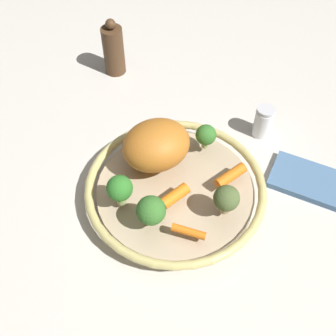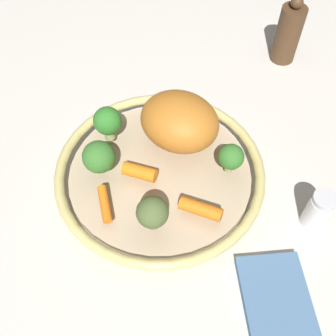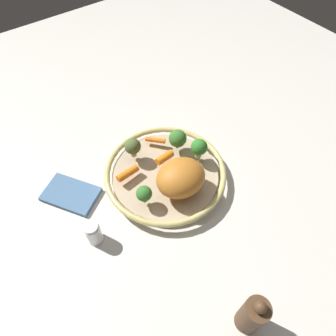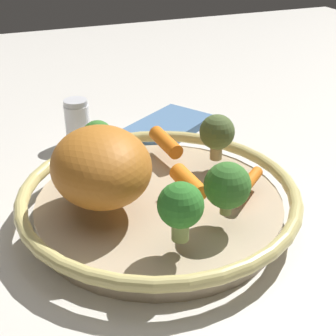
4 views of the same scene
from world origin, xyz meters
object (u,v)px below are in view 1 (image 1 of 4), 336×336
object	(u,v)px
baby_carrot_back	(189,232)
salt_shaker	(263,122)
pepper_mill	(113,50)
broccoli_floret_large	(151,211)
dish_towel	(308,180)
baby_carrot_right	(231,176)
broccoli_floret_small	(120,189)
broccoli_floret_mid	(226,199)
baby_carrot_left	(175,196)
broccoli_floret_edge	(206,135)
roast_chicken_piece	(155,145)
serving_bowl	(175,190)

from	to	relation	value
baby_carrot_back	salt_shaker	size ratio (longest dim) A/B	0.81
pepper_mill	salt_shaker	bearing A→B (deg)	-154.74
broccoli_floret_large	dish_towel	xyz separation A→B (m)	(-0.06, -0.33, -0.07)
baby_carrot_right	broccoli_floret_small	xyz separation A→B (m)	(0.06, 0.20, 0.03)
baby_carrot_right	broccoli_floret_mid	bearing A→B (deg)	134.86
baby_carrot_back	salt_shaker	xyz separation A→B (m)	(0.15, -0.29, -0.01)
baby_carrot_left	pepper_mill	distance (m)	0.45
broccoli_floret_edge	broccoli_floret_large	distance (m)	0.21
roast_chicken_piece	dish_towel	size ratio (longest dim) A/B	0.90
baby_carrot_right	salt_shaker	bearing A→B (deg)	-60.16
broccoli_floret_mid	baby_carrot_left	bearing A→B (deg)	42.37
baby_carrot_back	baby_carrot_left	world-z (taller)	baby_carrot_left
serving_bowl	baby_carrot_left	size ratio (longest dim) A/B	6.25
roast_chicken_piece	broccoli_floret_small	distance (m)	0.12
roast_chicken_piece	broccoli_floret_large	size ratio (longest dim) A/B	2.16
broccoli_floret_large	salt_shaker	bearing A→B (deg)	-74.22
roast_chicken_piece	salt_shaker	size ratio (longest dim) A/B	1.80
serving_bowl	pepper_mill	world-z (taller)	pepper_mill
broccoli_floret_edge	dish_towel	xyz separation A→B (m)	(-0.16, -0.15, -0.07)
roast_chicken_piece	broccoli_floret_mid	world-z (taller)	roast_chicken_piece
roast_chicken_piece	broccoli_floret_edge	size ratio (longest dim) A/B	2.46
broccoli_floret_mid	broccoli_floret_small	bearing A→B (deg)	52.16
broccoli_floret_mid	broccoli_floret_large	xyz separation A→B (m)	(0.05, 0.12, -0.00)
baby_carrot_back	broccoli_floret_edge	size ratio (longest dim) A/B	1.12
broccoli_floret_edge	broccoli_floret_large	xyz separation A→B (m)	(-0.10, 0.18, 0.00)
baby_carrot_left	pepper_mill	bearing A→B (deg)	-12.88
baby_carrot_right	broccoli_floret_edge	world-z (taller)	broccoli_floret_edge
baby_carrot_right	broccoli_floret_large	distance (m)	0.18
roast_chicken_piece	broccoli_floret_mid	bearing A→B (deg)	-165.43
baby_carrot_back	salt_shaker	distance (m)	0.33
baby_carrot_left	roast_chicken_piece	bearing A→B (deg)	-10.44
serving_bowl	dish_towel	bearing A→B (deg)	-114.17
baby_carrot_back	broccoli_floret_large	xyz separation A→B (m)	(0.05, 0.04, 0.03)
roast_chicken_piece	pepper_mill	bearing A→B (deg)	-13.59
roast_chicken_piece	baby_carrot_left	bearing A→B (deg)	169.56
broccoli_floret_edge	dish_towel	distance (m)	0.23
baby_carrot_back	broccoli_floret_large	bearing A→B (deg)	37.41
broccoli_floret_large	broccoli_floret_edge	bearing A→B (deg)	-61.85
roast_chicken_piece	broccoli_floret_large	xyz separation A→B (m)	(-0.12, 0.08, -0.01)
baby_carrot_left	serving_bowl	bearing A→B (deg)	-33.90
baby_carrot_right	salt_shaker	distance (m)	0.18
baby_carrot_left	dish_towel	size ratio (longest dim) A/B	0.37
broccoli_floret_edge	broccoli_floret_large	world-z (taller)	broccoli_floret_large
baby_carrot_right	broccoli_floret_large	bearing A→B (deg)	91.04
baby_carrot_back	dish_towel	size ratio (longest dim) A/B	0.41
broccoli_floret_edge	broccoli_floret_large	bearing A→B (deg)	118.15
serving_bowl	broccoli_floret_edge	distance (m)	0.12
roast_chicken_piece	broccoli_floret_small	size ratio (longest dim) A/B	2.05
broccoli_floret_mid	pepper_mill	world-z (taller)	pepper_mill
baby_carrot_right	pepper_mill	xyz separation A→B (m)	(0.46, 0.01, 0.01)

